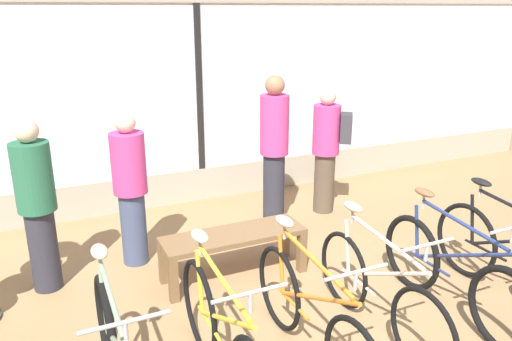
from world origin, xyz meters
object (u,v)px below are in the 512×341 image
object	(u,v)px
bicycle_far_right	(510,259)
customer_mid_floor	(274,147)
bicycle_center_left	(311,317)
customer_near_rack	(37,204)
bicycle_center_right	(378,292)
customer_by_window	(327,147)
bicycle_left	(222,340)
customer_near_bench	(130,187)
display_bench	(234,241)
bicycle_right	(453,275)

from	to	relation	value
bicycle_far_right	customer_mid_floor	size ratio (longest dim) A/B	0.98
bicycle_center_left	customer_near_rack	size ratio (longest dim) A/B	1.08
bicycle_center_right	customer_mid_floor	size ratio (longest dim) A/B	0.93
customer_by_window	bicycle_left	bearing A→B (deg)	-133.79
bicycle_left	customer_by_window	bearing A→B (deg)	46.21
bicycle_left	customer_near_bench	world-z (taller)	customer_near_bench
bicycle_left	display_bench	xyz separation A→B (m)	(0.65, 1.40, -0.02)
customer_near_rack	customer_mid_floor	size ratio (longest dim) A/B	0.90
bicycle_left	bicycle_right	size ratio (longest dim) A/B	1.00
customer_by_window	customer_near_bench	bearing A→B (deg)	-171.97
display_bench	customer_mid_floor	size ratio (longest dim) A/B	0.77
bicycle_far_right	customer_mid_floor	xyz separation A→B (m)	(-1.15, 2.42, 0.56)
bicycle_right	bicycle_far_right	xyz separation A→B (m)	(0.65, -0.03, 0.02)
customer_near_rack	bicycle_left	bearing A→B (deg)	-62.01
customer_near_bench	display_bench	bearing A→B (deg)	-41.09
bicycle_center_right	customer_by_window	world-z (taller)	customer_by_window
bicycle_right	display_bench	world-z (taller)	bicycle_right
bicycle_center_left	bicycle_center_right	xyz separation A→B (m)	(0.66, 0.08, -0.01)
bicycle_center_right	customer_near_rack	world-z (taller)	customer_near_rack
display_bench	customer_near_rack	world-z (taller)	customer_near_rack
bicycle_center_right	display_bench	distance (m)	1.50
bicycle_right	customer_near_bench	distance (m)	3.11
display_bench	customer_by_window	xyz separation A→B (m)	(1.72, 1.07, 0.48)
bicycle_center_right	customer_near_rack	xyz separation A→B (m)	(-2.39, 1.88, 0.47)
bicycle_right	customer_by_window	distance (m)	2.50
bicycle_left	customer_by_window	distance (m)	3.45
bicycle_right	customer_mid_floor	xyz separation A→B (m)	(-0.50, 2.40, 0.57)
customer_mid_floor	customer_near_bench	world-z (taller)	customer_mid_floor
display_bench	customer_near_rack	size ratio (longest dim) A/B	0.86
bicycle_right	customer_by_window	xyz separation A→B (m)	(0.27, 2.44, 0.47)
customer_by_window	customer_mid_floor	size ratio (longest dim) A/B	0.88
bicycle_center_left	customer_near_bench	size ratio (longest dim) A/B	1.11
bicycle_center_right	bicycle_left	bearing A→B (deg)	-176.89
bicycle_far_right	customer_near_rack	size ratio (longest dim) A/B	1.09
display_bench	customer_by_window	distance (m)	2.08
bicycle_left	bicycle_center_left	xyz separation A→B (m)	(0.69, -0.01, -0.01)
display_bench	bicycle_center_left	bearing A→B (deg)	-88.40
customer_near_rack	customer_near_bench	bearing A→B (deg)	10.66
bicycle_left	bicycle_right	bearing A→B (deg)	0.74
display_bench	bicycle_far_right	bearing A→B (deg)	-33.62
bicycle_center_right	bicycle_right	bearing A→B (deg)	-3.54
bicycle_left	customer_mid_floor	distance (m)	2.95
bicycle_left	customer_near_bench	bearing A→B (deg)	94.60
bicycle_left	customer_near_rack	xyz separation A→B (m)	(-1.04, 1.95, 0.45)
bicycle_left	bicycle_right	world-z (taller)	bicycle_left
bicycle_center_right	customer_near_bench	world-z (taller)	customer_near_bench
bicycle_right	bicycle_center_right	bearing A→B (deg)	176.46
bicycle_right	customer_mid_floor	distance (m)	2.52
bicycle_left	bicycle_center_right	size ratio (longest dim) A/B	1.05
bicycle_center_left	customer_by_window	distance (m)	3.03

